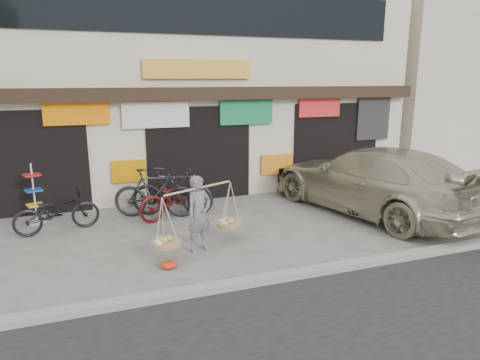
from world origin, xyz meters
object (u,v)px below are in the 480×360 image
object	(u,v)px
bike_3	(155,193)
suv	(372,180)
bike_0	(57,211)
display_rack	(35,200)
street_vendor	(199,217)
bike_2	(176,197)
bike_1	(172,191)

from	to	relation	value
bike_3	suv	bearing A→B (deg)	-84.08
bike_0	suv	world-z (taller)	suv
bike_0	display_rack	bearing A→B (deg)	21.87
street_vendor	bike_2	distance (m)	2.30
street_vendor	bike_2	size ratio (longest dim) A/B	1.01
bike_1	bike_2	distance (m)	0.24
display_rack	suv	bearing A→B (deg)	-13.04
suv	display_rack	distance (m)	8.49
bike_3	suv	xyz separation A→B (m)	(5.44, -1.43, 0.23)
street_vendor	bike_1	xyz separation A→B (m)	(-0.07, 2.50, -0.09)
street_vendor	suv	size ratio (longest dim) A/B	0.32
bike_0	suv	bearing A→B (deg)	-108.92
bike_1	display_rack	size ratio (longest dim) A/B	1.41
street_vendor	bike_1	world-z (taller)	street_vendor
display_rack	street_vendor	bearing A→B (deg)	-41.82
bike_0	bike_2	bearing A→B (deg)	-98.24
bike_2	suv	xyz separation A→B (m)	(4.97, -1.22, 0.33)
street_vendor	display_rack	size ratio (longest dim) A/B	1.37
street_vendor	bike_3	bearing A→B (deg)	76.95
bike_2	bike_0	bearing A→B (deg)	73.32
bike_2	suv	distance (m)	5.12
bike_0	suv	distance (m)	7.83
suv	display_rack	size ratio (longest dim) A/B	4.27
bike_2	bike_3	size ratio (longest dim) A/B	0.97
street_vendor	display_rack	bearing A→B (deg)	113.66
bike_2	bike_3	world-z (taller)	bike_3
bike_1	suv	world-z (taller)	suv
suv	bike_1	bearing A→B (deg)	-30.06
bike_1	suv	xyz separation A→B (m)	(5.01, -1.43, 0.23)
street_vendor	bike_0	size ratio (longest dim) A/B	1.09
street_vendor	display_rack	world-z (taller)	street_vendor
bike_1	bike_2	bearing A→B (deg)	-148.68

